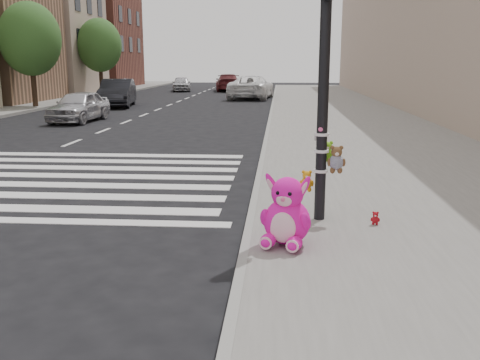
# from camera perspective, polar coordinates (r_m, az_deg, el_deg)

# --- Properties ---
(ground) EXTENTS (120.00, 120.00, 0.00)m
(ground) POSITION_cam_1_polar(r_m,az_deg,el_deg) (6.89, -12.85, -8.98)
(ground) COLOR black
(ground) RESTS_ON ground
(sidewalk_near) EXTENTS (7.00, 80.00, 0.14)m
(sidewalk_near) POSITION_cam_1_polar(r_m,az_deg,el_deg) (16.58, 14.76, 3.71)
(sidewalk_near) COLOR slate
(sidewalk_near) RESTS_ON ground
(curb_edge) EXTENTS (0.12, 80.00, 0.15)m
(curb_edge) POSITION_cam_1_polar(r_m,az_deg,el_deg) (16.30, 2.73, 3.96)
(curb_edge) COLOR gray
(curb_edge) RESTS_ON ground
(bld_far_d) EXTENTS (6.00, 8.00, 10.00)m
(bld_far_d) POSITION_cam_1_polar(r_m,az_deg,el_deg) (44.75, -19.42, 15.04)
(bld_far_d) COLOR tan
(bld_far_d) RESTS_ON ground
(bld_far_e) EXTENTS (6.00, 10.00, 9.00)m
(bld_far_e) POSITION_cam_1_polar(r_m,az_deg,el_deg) (55.01, -14.72, 14.21)
(bld_far_e) COLOR brown
(bld_far_e) RESTS_ON ground
(bld_near) EXTENTS (5.00, 60.00, 10.00)m
(bld_near) POSITION_cam_1_polar(r_m,az_deg,el_deg) (27.59, 23.29, 16.76)
(bld_near) COLOR tan
(bld_near) RESTS_ON ground
(signal_pole) EXTENTS (0.67, 0.48, 4.00)m
(signal_pole) POSITION_cam_1_polar(r_m,az_deg,el_deg) (7.98, 8.99, 7.66)
(signal_pole) COLOR black
(signal_pole) RESTS_ON sidewalk_near
(tree_far_b) EXTENTS (3.20, 3.20, 5.44)m
(tree_far_b) POSITION_cam_1_polar(r_m,az_deg,el_deg) (31.07, -21.48, 13.81)
(tree_far_b) COLOR #382619
(tree_far_b) RESTS_ON sidewalk_far
(tree_far_c) EXTENTS (3.20, 3.20, 5.44)m
(tree_far_c) POSITION_cam_1_polar(r_m,az_deg,el_deg) (41.29, -14.77, 13.72)
(tree_far_c) COLOR #382619
(tree_far_c) RESTS_ON sidewalk_far
(pink_bunny) EXTENTS (0.74, 0.82, 0.96)m
(pink_bunny) POSITION_cam_1_polar(r_m,az_deg,el_deg) (6.97, 4.98, -3.85)
(pink_bunny) COLOR #F915AE
(pink_bunny) RESTS_ON sidewalk_near
(red_teddy) EXTENTS (0.15, 0.12, 0.20)m
(red_teddy) POSITION_cam_1_polar(r_m,az_deg,el_deg) (8.12, 14.24, -3.96)
(red_teddy) COLOR #A51019
(red_teddy) RESTS_ON sidewalk_near
(car_silver_far) EXTENTS (1.78, 3.92, 1.31)m
(car_silver_far) POSITION_cam_1_polar(r_m,az_deg,el_deg) (23.75, -16.81, 7.55)
(car_silver_far) COLOR silver
(car_silver_far) RESTS_ON ground
(car_dark_far) EXTENTS (2.36, 4.88, 1.54)m
(car_dark_far) POSITION_cam_1_polar(r_m,az_deg,el_deg) (31.19, -12.96, 9.04)
(car_dark_far) COLOR black
(car_dark_far) RESTS_ON ground
(car_white_near) EXTENTS (3.13, 5.88, 1.57)m
(car_white_near) POSITION_cam_1_polar(r_m,az_deg,el_deg) (37.02, 1.22, 9.87)
(car_white_near) COLOR white
(car_white_near) RESTS_ON ground
(car_maroon_near) EXTENTS (2.63, 5.23, 1.46)m
(car_maroon_near) POSITION_cam_1_polar(r_m,az_deg,el_deg) (46.92, -1.31, 10.36)
(car_maroon_near) COLOR #55181B
(car_maroon_near) RESTS_ON ground
(car_silver_deep) EXTENTS (2.11, 3.93, 1.27)m
(car_silver_deep) POSITION_cam_1_polar(r_m,az_deg,el_deg) (46.80, -6.27, 10.17)
(car_silver_deep) COLOR silver
(car_silver_deep) RESTS_ON ground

